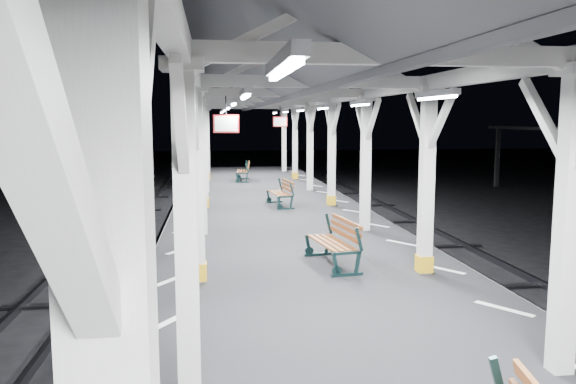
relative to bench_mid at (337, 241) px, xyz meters
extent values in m
plane|color=black|center=(-0.56, -2.77, -1.47)|extent=(120.00, 120.00, 0.00)
cube|color=black|center=(-0.56, -2.77, -0.97)|extent=(6.00, 50.00, 1.00)
cube|color=silver|center=(-3.01, -2.77, -0.46)|extent=(1.00, 48.00, 0.01)
cube|color=silver|center=(1.89, -2.77, -0.46)|extent=(1.00, 48.00, 0.01)
cube|color=silver|center=(-2.56, -8.22, 2.28)|extent=(0.10, 0.99, 0.99)
cube|color=silver|center=(-2.56, -9.32, 2.28)|extent=(0.10, 0.99, 0.99)
cube|color=silver|center=(-2.56, -4.77, 1.13)|extent=(0.22, 0.22, 3.20)
cube|color=silver|center=(-2.56, -4.77, 2.79)|extent=(0.40, 0.40, 0.12)
cube|color=silver|center=(-2.56, -4.22, 2.28)|extent=(0.10, 0.99, 0.99)
cube|color=silver|center=(-2.56, -5.32, 2.28)|extent=(0.10, 0.99, 0.99)
cube|color=silver|center=(-2.56, -0.77, 1.13)|extent=(0.22, 0.22, 3.20)
cube|color=silver|center=(-2.56, -0.77, 2.79)|extent=(0.40, 0.40, 0.12)
cube|color=gold|center=(-2.56, -0.77, -0.29)|extent=(0.26, 0.26, 0.30)
cube|color=silver|center=(-2.56, -0.22, 2.28)|extent=(0.10, 0.99, 0.99)
cube|color=silver|center=(-2.56, -1.32, 2.28)|extent=(0.10, 0.99, 0.99)
cube|color=silver|center=(-2.56, 3.23, 1.13)|extent=(0.22, 0.22, 3.20)
cube|color=silver|center=(-2.56, 3.23, 2.79)|extent=(0.40, 0.40, 0.12)
cube|color=silver|center=(-2.56, 3.78, 2.28)|extent=(0.10, 0.99, 0.99)
cube|color=silver|center=(-2.56, 2.68, 2.28)|extent=(0.10, 0.99, 0.99)
cube|color=silver|center=(-2.56, 7.23, 1.13)|extent=(0.22, 0.22, 3.20)
cube|color=silver|center=(-2.56, 7.23, 2.79)|extent=(0.40, 0.40, 0.12)
cube|color=gold|center=(-2.56, 7.23, -0.29)|extent=(0.26, 0.26, 0.30)
cube|color=silver|center=(-2.56, 7.78, 2.28)|extent=(0.10, 0.99, 0.99)
cube|color=silver|center=(-2.56, 6.68, 2.28)|extent=(0.10, 0.99, 0.99)
cube|color=silver|center=(-2.56, 11.23, 1.13)|extent=(0.22, 0.22, 3.20)
cube|color=silver|center=(-2.56, 11.23, 2.79)|extent=(0.40, 0.40, 0.12)
cube|color=silver|center=(-2.56, 11.78, 2.28)|extent=(0.10, 0.99, 0.99)
cube|color=silver|center=(-2.56, 10.68, 2.28)|extent=(0.10, 0.99, 0.99)
cube|color=silver|center=(-2.56, 15.23, 1.13)|extent=(0.22, 0.22, 3.20)
cube|color=silver|center=(-2.56, 15.23, 2.79)|extent=(0.40, 0.40, 0.12)
cube|color=gold|center=(-2.56, 15.23, -0.29)|extent=(0.26, 0.26, 0.30)
cube|color=silver|center=(-2.56, 15.78, 2.28)|extent=(0.10, 0.99, 0.99)
cube|color=silver|center=(-2.56, 14.68, 2.28)|extent=(0.10, 0.99, 0.99)
cube|color=silver|center=(-2.56, 19.23, 1.13)|extent=(0.22, 0.22, 3.20)
cube|color=silver|center=(-2.56, 19.23, 2.79)|extent=(0.40, 0.40, 0.12)
cube|color=silver|center=(-2.56, 19.78, 2.28)|extent=(0.10, 0.99, 0.99)
cube|color=silver|center=(-2.56, 18.68, 2.28)|extent=(0.10, 0.99, 0.99)
cube|color=silver|center=(1.44, -4.77, 1.13)|extent=(0.22, 0.22, 3.20)
cube|color=silver|center=(1.44, -4.22, 2.28)|extent=(0.10, 0.99, 0.99)
cube|color=silver|center=(1.44, -0.77, 1.13)|extent=(0.22, 0.22, 3.20)
cube|color=silver|center=(1.44, -0.77, 2.79)|extent=(0.40, 0.40, 0.12)
cube|color=gold|center=(1.44, -0.77, -0.29)|extent=(0.26, 0.26, 0.30)
cube|color=silver|center=(1.44, -0.22, 2.28)|extent=(0.10, 0.99, 0.99)
cube|color=silver|center=(1.44, -1.32, 2.28)|extent=(0.10, 0.99, 0.99)
cube|color=silver|center=(1.44, 3.23, 1.13)|extent=(0.22, 0.22, 3.20)
cube|color=silver|center=(1.44, 3.23, 2.79)|extent=(0.40, 0.40, 0.12)
cube|color=silver|center=(1.44, 3.78, 2.28)|extent=(0.10, 0.99, 0.99)
cube|color=silver|center=(1.44, 2.68, 2.28)|extent=(0.10, 0.99, 0.99)
cube|color=silver|center=(1.44, 7.23, 1.13)|extent=(0.22, 0.22, 3.20)
cube|color=silver|center=(1.44, 7.23, 2.79)|extent=(0.40, 0.40, 0.12)
cube|color=gold|center=(1.44, 7.23, -0.29)|extent=(0.26, 0.26, 0.30)
cube|color=silver|center=(1.44, 7.78, 2.28)|extent=(0.10, 0.99, 0.99)
cube|color=silver|center=(1.44, 6.68, 2.28)|extent=(0.10, 0.99, 0.99)
cube|color=silver|center=(1.44, 11.23, 1.13)|extent=(0.22, 0.22, 3.20)
cube|color=silver|center=(1.44, 11.23, 2.79)|extent=(0.40, 0.40, 0.12)
cube|color=silver|center=(1.44, 11.78, 2.28)|extent=(0.10, 0.99, 0.99)
cube|color=silver|center=(1.44, 10.68, 2.28)|extent=(0.10, 0.99, 0.99)
cube|color=silver|center=(1.44, 15.23, 1.13)|extent=(0.22, 0.22, 3.20)
cube|color=silver|center=(1.44, 15.23, 2.79)|extent=(0.40, 0.40, 0.12)
cube|color=gold|center=(1.44, 15.23, -0.29)|extent=(0.26, 0.26, 0.30)
cube|color=silver|center=(1.44, 15.78, 2.28)|extent=(0.10, 0.99, 0.99)
cube|color=silver|center=(1.44, 14.68, 2.28)|extent=(0.10, 0.99, 0.99)
cube|color=silver|center=(1.44, 19.23, 1.13)|extent=(0.22, 0.22, 3.20)
cube|color=silver|center=(1.44, 19.23, 2.79)|extent=(0.40, 0.40, 0.12)
cube|color=silver|center=(1.44, 19.78, 2.28)|extent=(0.10, 0.99, 0.99)
cube|color=silver|center=(1.44, 18.68, 2.28)|extent=(0.10, 0.99, 0.99)
cube|color=silver|center=(-2.56, -2.77, 2.91)|extent=(0.18, 48.00, 0.24)
cube|color=silver|center=(1.44, -2.77, 2.91)|extent=(0.18, 48.00, 0.24)
cube|color=silver|center=(-0.56, -4.77, 2.91)|extent=(4.20, 0.14, 0.20)
cube|color=silver|center=(-0.56, -0.77, 2.91)|extent=(4.20, 0.14, 0.20)
cube|color=silver|center=(-0.56, 3.23, 2.91)|extent=(4.20, 0.14, 0.20)
cube|color=silver|center=(-0.56, 7.23, 2.91)|extent=(4.20, 0.14, 0.20)
cube|color=silver|center=(-0.56, 11.23, 2.91)|extent=(4.20, 0.14, 0.20)
cube|color=silver|center=(-0.56, 15.23, 2.91)|extent=(4.20, 0.14, 0.20)
cube|color=silver|center=(-0.56, 19.23, 2.91)|extent=(4.20, 0.14, 0.20)
cube|color=silver|center=(-0.56, -2.77, 3.83)|extent=(0.16, 48.00, 0.20)
cube|color=#4E5056|center=(-1.86, -2.77, 3.45)|extent=(2.80, 49.00, 1.45)
cube|color=#4E5056|center=(0.74, -2.77, 3.45)|extent=(2.80, 49.00, 1.45)
cube|color=silver|center=(-1.86, -6.77, 2.63)|extent=(0.10, 1.35, 0.08)
cube|color=white|center=(-1.86, -6.77, 2.58)|extent=(0.05, 1.25, 0.05)
cube|color=silver|center=(-1.86, -2.77, 2.63)|extent=(0.10, 1.35, 0.08)
cube|color=white|center=(-1.86, -2.77, 2.58)|extent=(0.05, 1.25, 0.05)
cube|color=silver|center=(-1.86, 1.23, 2.63)|extent=(0.10, 1.35, 0.08)
cube|color=white|center=(-1.86, 1.23, 2.58)|extent=(0.05, 1.25, 0.05)
cube|color=silver|center=(-1.86, 5.23, 2.63)|extent=(0.10, 1.35, 0.08)
cube|color=white|center=(-1.86, 5.23, 2.58)|extent=(0.05, 1.25, 0.05)
cube|color=silver|center=(-1.86, 9.23, 2.63)|extent=(0.10, 1.35, 0.08)
cube|color=white|center=(-1.86, 9.23, 2.58)|extent=(0.05, 1.25, 0.05)
cube|color=silver|center=(-1.86, 13.23, 2.63)|extent=(0.10, 1.35, 0.08)
cube|color=white|center=(-1.86, 13.23, 2.58)|extent=(0.05, 1.25, 0.05)
cube|color=silver|center=(-1.86, 17.23, 2.63)|extent=(0.10, 1.35, 0.08)
cube|color=white|center=(-1.86, 17.23, 2.58)|extent=(0.05, 1.25, 0.05)
cube|color=silver|center=(0.74, -2.77, 2.63)|extent=(0.10, 1.35, 0.08)
cube|color=white|center=(0.74, -2.77, 2.58)|extent=(0.05, 1.25, 0.05)
cube|color=silver|center=(0.74, 1.23, 2.63)|extent=(0.10, 1.35, 0.08)
cube|color=white|center=(0.74, 1.23, 2.58)|extent=(0.05, 1.25, 0.05)
cube|color=silver|center=(0.74, 5.23, 2.63)|extent=(0.10, 1.35, 0.08)
cube|color=white|center=(0.74, 5.23, 2.58)|extent=(0.05, 1.25, 0.05)
cube|color=silver|center=(0.74, 9.23, 2.63)|extent=(0.10, 1.35, 0.08)
cube|color=white|center=(0.74, 9.23, 2.58)|extent=(0.05, 1.25, 0.05)
cube|color=silver|center=(0.74, 13.23, 2.63)|extent=(0.10, 1.35, 0.08)
cube|color=white|center=(0.74, 13.23, 2.58)|extent=(0.05, 1.25, 0.05)
cube|color=silver|center=(0.74, 17.23, 2.63)|extent=(0.10, 1.35, 0.08)
cube|color=white|center=(0.74, 17.23, 2.58)|extent=(0.05, 1.25, 0.05)
cylinder|color=black|center=(-2.03, 0.84, 2.55)|extent=(0.02, 0.02, 0.36)
cube|color=red|center=(-2.03, 0.84, 2.20)|extent=(0.50, 0.03, 0.35)
cube|color=white|center=(-2.03, 0.84, 2.20)|extent=(0.44, 0.04, 0.29)
cylinder|color=black|center=(0.05, 9.40, 2.55)|extent=(0.02, 0.02, 0.36)
cube|color=red|center=(0.05, 9.40, 2.20)|extent=(0.50, 0.03, 0.35)
cube|color=white|center=(0.05, 9.40, 2.20)|extent=(0.44, 0.05, 0.29)
cube|color=black|center=(13.44, 19.23, 0.18)|extent=(0.20, 0.20, 3.30)
sphere|color=silver|center=(13.44, 13.23, 1.75)|extent=(0.20, 0.20, 0.20)
sphere|color=silver|center=(13.44, 19.23, 1.75)|extent=(0.20, 0.20, 0.20)
cube|color=black|center=(0.02, -0.79, -0.44)|extent=(0.59, 0.14, 0.06)
cube|color=black|center=(-0.19, -0.82, -0.24)|extent=(0.16, 0.07, 0.45)
cube|color=black|center=(0.21, -0.76, -0.24)|extent=(0.14, 0.07, 0.45)
cube|color=black|center=(0.23, -0.76, 0.19)|extent=(0.16, 0.07, 0.43)
cube|color=black|center=(-0.20, 0.76, -0.44)|extent=(0.59, 0.14, 0.06)
cube|color=black|center=(-0.42, 0.73, -0.24)|extent=(0.16, 0.07, 0.45)
cube|color=black|center=(-0.01, 0.79, -0.24)|extent=(0.14, 0.07, 0.45)
cube|color=black|center=(0.01, 0.79, 0.19)|extent=(0.16, 0.07, 0.43)
cube|color=brown|center=(-0.29, -0.04, -0.03)|extent=(0.30, 1.48, 0.03)
cube|color=brown|center=(-0.16, -0.02, -0.03)|extent=(0.30, 1.48, 0.03)
cube|color=brown|center=(-0.03, 0.00, -0.03)|extent=(0.30, 1.48, 0.03)
cube|color=brown|center=(0.09, 0.01, -0.03)|extent=(0.30, 1.48, 0.03)
cube|color=brown|center=(0.16, 0.02, 0.11)|extent=(0.26, 1.48, 0.09)
cube|color=brown|center=(0.18, 0.03, 0.24)|extent=(0.26, 1.48, 0.09)
cube|color=brown|center=(0.20, 0.03, 0.36)|extent=(0.26, 1.48, 0.09)
cube|color=black|center=(-0.11, 6.65, -0.44)|extent=(0.55, 0.12, 0.06)
cube|color=black|center=(-0.31, 6.62, -0.26)|extent=(0.15, 0.06, 0.43)
cube|color=black|center=(0.07, 6.67, -0.26)|extent=(0.13, 0.06, 0.43)
cube|color=black|center=(0.09, 6.67, 0.15)|extent=(0.15, 0.06, 0.40)
cube|color=black|center=(-0.30, 8.11, -0.44)|extent=(0.55, 0.12, 0.06)
cube|color=black|center=(-0.50, 8.08, -0.26)|extent=(0.15, 0.06, 0.43)
cube|color=black|center=(-0.11, 8.13, -0.26)|extent=(0.13, 0.06, 0.43)
cube|color=black|center=(-0.09, 8.14, 0.15)|extent=(0.15, 0.06, 0.40)
cube|color=brown|center=(-0.39, 7.36, -0.05)|extent=(0.26, 1.40, 0.03)
cube|color=brown|center=(-0.27, 7.37, -0.05)|extent=(0.26, 1.40, 0.03)
cube|color=brown|center=(-0.15, 7.39, -0.05)|extent=(0.26, 1.40, 0.03)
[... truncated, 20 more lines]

